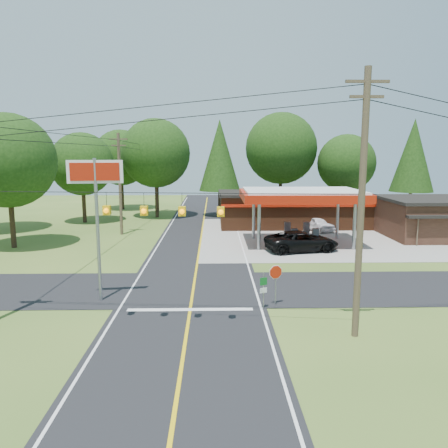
{
  "coord_description": "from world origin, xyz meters",
  "views": [
    {
      "loc": [
        1.26,
        -25.22,
        8.01
      ],
      "look_at": [
        2.0,
        7.0,
        2.8
      ],
      "focal_mm": 35.0,
      "sensor_mm": 36.0,
      "label": 1
    }
  ],
  "objects_px": {
    "octagonal_stop_sign": "(276,276)",
    "gas_canopy": "(302,197)",
    "suv_car": "(302,241)",
    "sedan_car": "(316,224)",
    "big_stop_sign": "(96,194)"
  },
  "relations": [
    {
      "from": "octagonal_stop_sign",
      "to": "gas_canopy",
      "type": "bearing_deg",
      "value": 74.3
    },
    {
      "from": "big_stop_sign",
      "to": "suv_car",
      "type": "bearing_deg",
      "value": 41.66
    },
    {
      "from": "gas_canopy",
      "to": "suv_car",
      "type": "relative_size",
      "value": 1.75
    },
    {
      "from": "suv_car",
      "to": "sedan_car",
      "type": "xyz_separation_m",
      "value": [
        3.5,
        9.69,
        -0.1
      ]
    },
    {
      "from": "gas_canopy",
      "to": "big_stop_sign",
      "type": "distance_m",
      "value": 20.59
    },
    {
      "from": "suv_car",
      "to": "sedan_car",
      "type": "bearing_deg",
      "value": -30.82
    },
    {
      "from": "sedan_car",
      "to": "octagonal_stop_sign",
      "type": "bearing_deg",
      "value": -137.25
    },
    {
      "from": "gas_canopy",
      "to": "octagonal_stop_sign",
      "type": "xyz_separation_m",
      "value": [
        -4.5,
        -16.01,
        -2.61
      ]
    },
    {
      "from": "suv_car",
      "to": "octagonal_stop_sign",
      "type": "distance_m",
      "value": 13.64
    },
    {
      "from": "sedan_car",
      "to": "gas_canopy",
      "type": "bearing_deg",
      "value": -143.12
    },
    {
      "from": "big_stop_sign",
      "to": "octagonal_stop_sign",
      "type": "xyz_separation_m",
      "value": [
        9.5,
        -1.0,
        -4.23
      ]
    },
    {
      "from": "suv_car",
      "to": "octagonal_stop_sign",
      "type": "relative_size",
      "value": 2.71
    },
    {
      "from": "sedan_car",
      "to": "octagonal_stop_sign",
      "type": "distance_m",
      "value": 23.93
    },
    {
      "from": "gas_canopy",
      "to": "suv_car",
      "type": "xyz_separation_m",
      "value": [
        -0.5,
        -3.0,
        -3.43
      ]
    },
    {
      "from": "sedan_car",
      "to": "big_stop_sign",
      "type": "bearing_deg",
      "value": -157.05
    }
  ]
}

